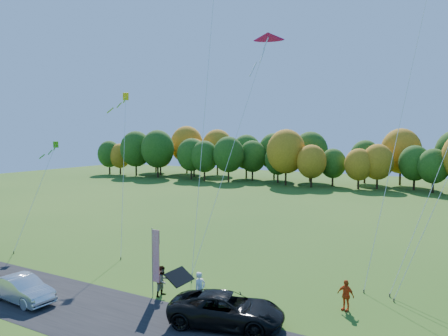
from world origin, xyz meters
The scene contains 15 objects.
ground centered at (0.00, 0.00, 0.00)m, with size 160.00×160.00×0.00m, color #285215.
asphalt_strip centered at (0.00, -4.00, 0.01)m, with size 90.00×6.00×0.01m, color black.
tree_line centered at (0.00, 55.00, 0.00)m, with size 116.00×12.00×10.00m, color #1E4711, non-canonical shape.
black_suv centered at (4.70, -1.85, 0.79)m, with size 2.61×5.67×1.58m, color black.
silver_sedan centered at (-6.69, -4.97, 0.71)m, with size 1.50×4.32×1.42m, color silver.
person_tailgate_a centered at (2.31, -0.60, 0.95)m, with size 0.70×0.46×1.91m, color white.
person_tailgate_b centered at (-0.44, -0.33, 0.87)m, with size 0.85×0.66×1.75m, color gray.
person_east centered at (9.28, 2.86, 0.83)m, with size 0.97×0.40×1.66m, color #CB4113.
feather_flag centered at (-0.63, -0.75, 2.46)m, with size 0.53×0.07×4.03m.
kite_delta_blue centered at (-2.45, 8.02, 15.18)m, with size 5.99×12.35×31.44m.
kite_parafoil_orange centered at (11.26, 11.71, 14.88)m, with size 5.29×12.11×30.07m.
kite_delta_red centered at (-0.53, 9.14, 9.85)m, with size 2.61×11.44×18.78m.
kite_diamond_yellow centered at (-9.44, 6.21, 6.38)m, with size 4.26×5.41×13.16m.
kite_diamond_green centered at (-16.84, 3.65, 4.31)m, with size 2.30×6.20×8.94m.
kite_diamond_white centered at (13.17, 8.78, 7.40)m, with size 5.04×6.16×15.38m.
Camera 1 is at (14.97, -19.84, 9.43)m, focal length 35.00 mm.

